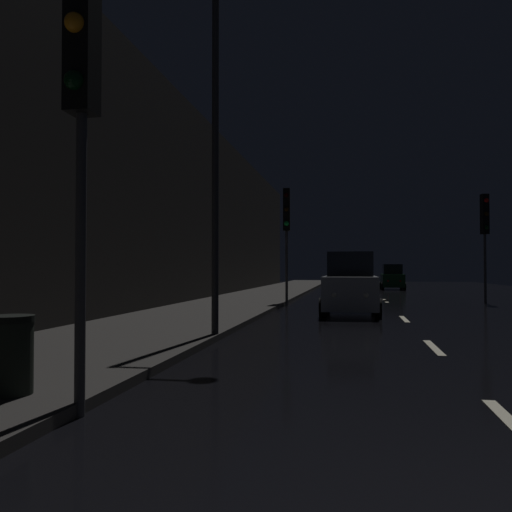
{
  "coord_description": "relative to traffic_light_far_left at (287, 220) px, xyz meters",
  "views": [
    {
      "loc": [
        -1.65,
        -3.0,
        1.64
      ],
      "look_at": [
        -5.53,
        18.74,
        2.15
      ],
      "focal_mm": 37.86,
      "sensor_mm": 36.0,
      "label": 1
    }
  ],
  "objects": [
    {
      "name": "streetlamp_overhead",
      "position": [
        0.22,
        -11.95,
        1.54
      ],
      "size": [
        1.7,
        0.44,
        8.25
      ],
      "color": "#2D2D30",
      "rests_on": "ground"
    },
    {
      "name": "building_facade_left",
      "position": [
        -4.9,
        0.12,
        0.85
      ],
      "size": [
        0.8,
        63.0,
        9.34
      ],
      "primitive_type": "cube",
      "color": "#2D2B28",
      "rests_on": "ground"
    },
    {
      "name": "car_distant_taillights",
      "position": [
        5.97,
        19.55,
        -2.92
      ],
      "size": [
        1.81,
        3.92,
        1.97
      ],
      "rotation": [
        0.0,
        0.0,
        1.57
      ],
      "color": "#0F3819",
      "rests_on": "ground"
    },
    {
      "name": "trash_bin_curbside",
      "position": [
        -1.11,
        -18.1,
        -3.2
      ],
      "size": [
        0.55,
        0.55,
        0.93
      ],
      "color": "black",
      "rests_on": "sidewalk_left"
    },
    {
      "name": "lane_centerline",
      "position": [
        4.53,
        -2.22,
        -3.82
      ],
      "size": [
        0.16,
        34.48,
        0.01
      ],
      "color": "beige",
      "rests_on": "ground"
    },
    {
      "name": "traffic_light_far_left",
      "position": [
        0.0,
        0.0,
        0.0
      ],
      "size": [
        0.33,
        0.47,
        5.22
      ],
      "rotation": [
        0.0,
        0.0,
        -1.49
      ],
      "color": "#38383A",
      "rests_on": "ground"
    },
    {
      "name": "sidewalk_left",
      "position": [
        -2.3,
        3.62,
        -3.75
      ],
      "size": [
        4.4,
        84.0,
        0.15
      ],
      "primitive_type": "cube",
      "color": "#33302D",
      "rests_on": "ground"
    },
    {
      "name": "traffic_light_far_right",
      "position": [
        9.06,
        3.03,
        -0.05
      ],
      "size": [
        0.38,
        0.49,
        5.16
      ],
      "rotation": [
        0.0,
        0.0,
        -1.32
      ],
      "color": "#38383A",
      "rests_on": "ground"
    },
    {
      "name": "traffic_light_near_left",
      "position": [
        -0.1,
        -18.34,
        0.04
      ],
      "size": [
        0.31,
        0.46,
        5.27
      ],
      "rotation": [
        0.0,
        0.0,
        -1.56
      ],
      "color": "#38383A",
      "rests_on": "ground"
    },
    {
      "name": "car_approaching_headlights",
      "position": [
        2.81,
        -4.19,
        -2.81
      ],
      "size": [
        2.04,
        4.42,
        2.22
      ],
      "rotation": [
        0.0,
        0.0,
        -1.57
      ],
      "color": "#A5A8AD",
      "rests_on": "ground"
    },
    {
      "name": "ground",
      "position": [
        4.53,
        3.62,
        -3.83
      ],
      "size": [
        26.06,
        84.0,
        0.02
      ],
      "primitive_type": "cube",
      "color": "black"
    }
  ]
}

